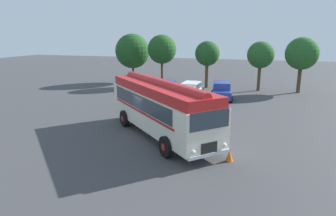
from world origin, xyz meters
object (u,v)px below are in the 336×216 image
at_px(car_near_left, 165,89).
at_px(vintage_bus, 161,106).
at_px(traffic_cone, 229,156).
at_px(car_mid_left, 191,91).
at_px(car_mid_right, 222,91).

bearing_deg(car_near_left, vintage_bus, -73.43).
xyz_separation_m(vintage_bus, traffic_cone, (4.48, -2.64, -1.62)).
bearing_deg(car_near_left, car_mid_left, -4.49).
xyz_separation_m(vintage_bus, car_near_left, (-3.28, 11.02, -1.05)).
relative_size(vintage_bus, car_near_left, 2.11).
relative_size(car_near_left, car_mid_left, 1.00).
bearing_deg(traffic_cone, car_near_left, 119.58).
height_order(car_mid_left, traffic_cone, car_mid_left).
bearing_deg(car_mid_right, car_near_left, -171.24).
distance_m(car_mid_left, car_mid_right, 2.99).
xyz_separation_m(car_mid_left, car_mid_right, (2.81, 1.04, 0.00)).
relative_size(car_near_left, car_mid_right, 0.96).
relative_size(vintage_bus, car_mid_left, 2.10).
bearing_deg(car_mid_right, car_mid_left, -159.62).
bearing_deg(traffic_cone, car_mid_left, 110.88).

